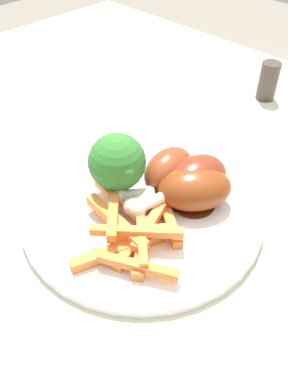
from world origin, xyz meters
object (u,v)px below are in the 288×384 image
Objects in this scene: chicken_drumstick_near at (192,181)px; pepper_shaker at (268,81)px; dining_table at (170,243)px; carrot_fries_pile at (137,229)px; broccoli_floret_front at (116,162)px; chicken_drumstick_far at (191,189)px; dinner_plate at (144,209)px; chicken_drumstick_extra at (169,174)px.

chicken_drumstick_near is 2.14× the size of pepper_shaker.
dining_table is 7.81× the size of carrot_fries_pile.
broccoli_floret_front is 0.33m from pepper_shaker.
carrot_fries_pile is 0.37m from pepper_shaker.
broccoli_floret_front is 0.65× the size of chicken_drumstick_far.
dinner_plate is 2.19× the size of chicken_drumstick_far.
broccoli_floret_front is 1.35× the size of pepper_shaker.
broccoli_floret_front is 0.63× the size of chicken_drumstick_near.
dining_table is 0.14m from chicken_drumstick_extra.
carrot_fries_pile is 0.08m from chicken_drumstick_extra.
chicken_drumstick_far is at bearing 178.47° from chicken_drumstick_extra.
pepper_shaker reaches higher than chicken_drumstick_far.
carrot_fries_pile is 0.08m from chicken_drumstick_far.
chicken_drumstick_extra is (-0.01, 0.02, 0.14)m from dining_table.
pepper_shaker is (0.08, -0.28, -0.00)m from chicken_drumstick_far.
carrot_fries_pile is at bearing 125.48° from dinner_plate.
carrot_fries_pile reaches higher than dinner_plate.
chicken_drumstick_far is (-0.03, -0.04, 0.03)m from dinner_plate.
broccoli_floret_front reaches higher than pepper_shaker.
chicken_drumstick_near reaches higher than dining_table.
broccoli_floret_front is 0.08m from carrot_fries_pile.
chicken_drumstick_near is (-0.03, -0.05, 0.03)m from dinner_plate.
chicken_drumstick_far is at bearing 121.97° from chicken_drumstick_near.
carrot_fries_pile is 2.55× the size of pepper_shaker.
carrot_fries_pile is 1.19× the size of chicken_drumstick_near.
chicken_drumstick_far is (-0.07, -0.05, -0.03)m from broccoli_floret_front.
pepper_shaker is at bearing -75.20° from chicken_drumstick_near.
dining_table is at bearing -12.52° from chicken_drumstick_near.
dining_table is at bearing -71.94° from carrot_fries_pile.
chicken_drumstick_far is 1.07× the size of chicken_drumstick_extra.
chicken_drumstick_far is at bearing -132.09° from dinner_plate.
carrot_fries_pile is at bearing 108.06° from dining_table.
broccoli_floret_front is 0.09m from chicken_drumstick_near.
pepper_shaker is (0.01, -0.33, -0.03)m from broccoli_floret_front.
dinner_plate is 0.06m from broccoli_floret_front.
chicken_drumstick_extra is (0.03, -0.00, 0.00)m from chicken_drumstick_far.
broccoli_floret_front is 0.70× the size of chicken_drumstick_extra.
dining_table is 14.73× the size of broccoli_floret_front.
chicken_drumstick_far reaches higher than carrot_fries_pile.
chicken_drumstick_far is 2.07× the size of pepper_shaker.
dining_table is 9.64× the size of chicken_drumstick_far.
dinner_plate is at bearing 97.93° from pepper_shaker.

